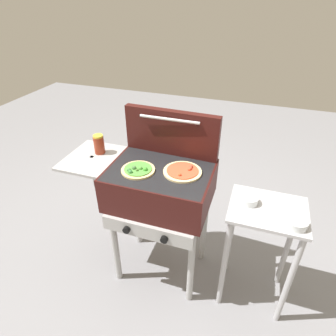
{
  "coord_description": "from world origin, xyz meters",
  "views": [
    {
      "loc": [
        0.52,
        -1.38,
        1.84
      ],
      "look_at": [
        0.05,
        0.0,
        0.92
      ],
      "focal_mm": 30.57,
      "sensor_mm": 36.0,
      "label": 1
    }
  ],
  "objects_px": {
    "pizza_pepperoni": "(183,171)",
    "topping_bowl_far": "(296,223)",
    "grill": "(158,188)",
    "topping_bowl_near": "(249,200)",
    "prep_table": "(262,236)",
    "sauce_jar": "(99,144)",
    "pizza_veggie": "(138,170)"
  },
  "relations": [
    {
      "from": "grill",
      "to": "pizza_pepperoni",
      "type": "bearing_deg",
      "value": 5.3
    },
    {
      "from": "pizza_veggie",
      "to": "topping_bowl_near",
      "type": "height_order",
      "value": "pizza_veggie"
    },
    {
      "from": "sauce_jar",
      "to": "topping_bowl_near",
      "type": "height_order",
      "value": "sauce_jar"
    },
    {
      "from": "grill",
      "to": "topping_bowl_near",
      "type": "xyz_separation_m",
      "value": [
        0.56,
        0.02,
        0.03
      ]
    },
    {
      "from": "prep_table",
      "to": "topping_bowl_far",
      "type": "distance_m",
      "value": 0.3
    },
    {
      "from": "prep_table",
      "to": "topping_bowl_near",
      "type": "bearing_deg",
      "value": 171.89
    },
    {
      "from": "pizza_veggie",
      "to": "topping_bowl_near",
      "type": "distance_m",
      "value": 0.68
    },
    {
      "from": "grill",
      "to": "pizza_veggie",
      "type": "bearing_deg",
      "value": -152.42
    },
    {
      "from": "sauce_jar",
      "to": "prep_table",
      "type": "distance_m",
      "value": 1.19
    },
    {
      "from": "grill",
      "to": "pizza_veggie",
      "type": "relative_size",
      "value": 4.68
    },
    {
      "from": "pizza_pepperoni",
      "to": "topping_bowl_far",
      "type": "relative_size",
      "value": 1.94
    },
    {
      "from": "grill",
      "to": "prep_table",
      "type": "distance_m",
      "value": 0.71
    },
    {
      "from": "topping_bowl_far",
      "to": "topping_bowl_near",
      "type": "bearing_deg",
      "value": 155.53
    },
    {
      "from": "grill",
      "to": "topping_bowl_near",
      "type": "distance_m",
      "value": 0.56
    },
    {
      "from": "prep_table",
      "to": "topping_bowl_near",
      "type": "distance_m",
      "value": 0.27
    },
    {
      "from": "prep_table",
      "to": "grill",
      "type": "bearing_deg",
      "value": -179.63
    },
    {
      "from": "topping_bowl_near",
      "to": "topping_bowl_far",
      "type": "height_order",
      "value": "same"
    },
    {
      "from": "topping_bowl_near",
      "to": "topping_bowl_far",
      "type": "bearing_deg",
      "value": -24.47
    },
    {
      "from": "grill",
      "to": "prep_table",
      "type": "height_order",
      "value": "grill"
    },
    {
      "from": "pizza_pepperoni",
      "to": "pizza_veggie",
      "type": "xyz_separation_m",
      "value": [
        -0.26,
        -0.07,
        0.0
      ]
    },
    {
      "from": "pizza_pepperoni",
      "to": "pizza_veggie",
      "type": "height_order",
      "value": "pizza_veggie"
    },
    {
      "from": "pizza_veggie",
      "to": "pizza_pepperoni",
      "type": "bearing_deg",
      "value": 15.11
    },
    {
      "from": "topping_bowl_near",
      "to": "grill",
      "type": "bearing_deg",
      "value": -177.88
    },
    {
      "from": "topping_bowl_near",
      "to": "sauce_jar",
      "type": "bearing_deg",
      "value": 177.22
    },
    {
      "from": "prep_table",
      "to": "pizza_veggie",
      "type": "bearing_deg",
      "value": -175.56
    },
    {
      "from": "prep_table",
      "to": "topping_bowl_far",
      "type": "xyz_separation_m",
      "value": [
        0.14,
        -0.1,
        0.24
      ]
    },
    {
      "from": "pizza_pepperoni",
      "to": "grill",
      "type": "bearing_deg",
      "value": -174.7
    },
    {
      "from": "sauce_jar",
      "to": "topping_bowl_far",
      "type": "xyz_separation_m",
      "value": [
        1.25,
        -0.16,
        -0.17
      ]
    },
    {
      "from": "grill",
      "to": "topping_bowl_near",
      "type": "height_order",
      "value": "grill"
    },
    {
      "from": "pizza_veggie",
      "to": "topping_bowl_far",
      "type": "xyz_separation_m",
      "value": [
        0.92,
        -0.04,
        -0.12
      ]
    },
    {
      "from": "grill",
      "to": "prep_table",
      "type": "bearing_deg",
      "value": 0.37
    },
    {
      "from": "grill",
      "to": "sauce_jar",
      "type": "xyz_separation_m",
      "value": [
        -0.44,
        0.07,
        0.21
      ]
    }
  ]
}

